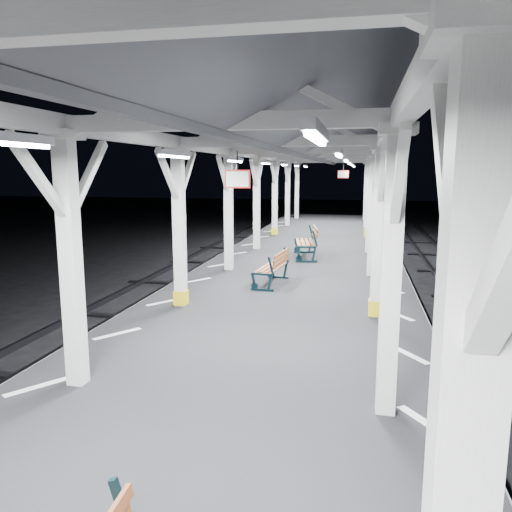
% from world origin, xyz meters
% --- Properties ---
extents(ground, '(120.00, 120.00, 0.00)m').
position_xyz_m(ground, '(0.00, 0.00, 0.00)').
color(ground, black).
rests_on(ground, ground).
extents(platform, '(6.00, 50.00, 1.00)m').
position_xyz_m(platform, '(0.00, 0.00, 0.50)').
color(platform, black).
rests_on(platform, ground).
extents(hazard_stripes_left, '(1.00, 48.00, 0.01)m').
position_xyz_m(hazard_stripes_left, '(-2.45, 0.00, 1.00)').
color(hazard_stripes_left, silver).
rests_on(hazard_stripes_left, platform).
extents(hazard_stripes_right, '(1.00, 48.00, 0.01)m').
position_xyz_m(hazard_stripes_right, '(2.45, 0.00, 1.00)').
color(hazard_stripes_right, silver).
rests_on(hazard_stripes_right, platform).
extents(canopy, '(5.40, 49.00, 4.65)m').
position_xyz_m(canopy, '(0.00, -0.02, 4.56)').
color(canopy, silver).
rests_on(canopy, platform).
extents(bench_mid, '(0.74, 1.61, 0.85)m').
position_xyz_m(bench_mid, '(-0.40, 4.36, 1.45)').
color(bench_mid, black).
rests_on(bench_mid, platform).
extents(bench_far, '(0.98, 1.96, 1.01)m').
position_xyz_m(bench_far, '(0.04, 8.48, 1.54)').
color(bench_far, black).
rests_on(bench_far, platform).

